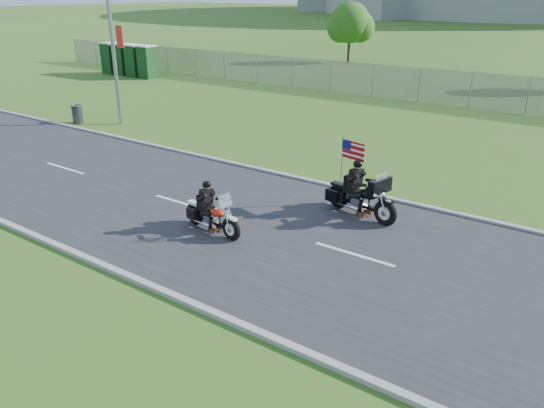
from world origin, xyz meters
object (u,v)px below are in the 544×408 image
Objects in this scene: porta_toilet_d at (111,59)px; motorcycle_follow at (361,198)px; porta_toilet_a at (147,63)px; porta_toilet_b at (135,61)px; porta_toilet_c at (123,60)px; streetlight at (112,3)px; motorcycle_lead at (211,216)px; trash_can at (77,114)px.

porta_toilet_d is 0.92× the size of motorcycle_follow.
porta_toilet_a is 1.00× the size of porta_toilet_b.
porta_toilet_d is at bearing 166.34° from motorcycle_follow.
porta_toilet_d is (-1.40, 0.00, 0.00)m from porta_toilet_c.
streetlight is 15.39m from porta_toilet_a.
porta_toilet_c is 0.92× the size of motorcycle_follow.
porta_toilet_a is 1.06× the size of motorcycle_lead.
porta_toilet_c is 1.40m from porta_toilet_d.
porta_toilet_a is at bearing 123.72° from trash_can.
porta_toilet_b is at bearing 136.65° from streetlight.
porta_toilet_a is 1.40m from porta_toilet_b.
motorcycle_follow is at bearing -29.02° from porta_toilet_b.
porta_toilet_c is at bearing 152.33° from motorcycle_lead.
porta_toilet_a is at bearing 0.00° from porta_toilet_d.
porta_toilet_c is at bearing 180.00° from porta_toilet_b.
porta_toilet_a reaches higher than motorcycle_follow.
trash_can is at bearing -56.28° from porta_toilet_a.
trash_can is (8.08, -12.11, -0.72)m from porta_toilet_a.
porta_toilet_c is (-12.82, 10.78, -4.49)m from streetlight.
trash_can is at bearing -44.60° from porta_toilet_d.
porta_toilet_a is 1.00× the size of porta_toilet_c.
porta_toilet_a is at bearing 0.00° from porta_toilet_b.
motorcycle_follow is at bearing 57.78° from motorcycle_lead.
porta_toilet_b is (-1.40, 0.00, 0.00)m from porta_toilet_a.
porta_toilet_a is 28.54m from motorcycle_lead.
motorcycle_lead is at bearing -117.39° from motorcycle_follow.
streetlight reaches higher than porta_toilet_c.
streetlight is 4.35× the size of porta_toilet_b.
streetlight reaches higher than porta_toilet_b.
porta_toilet_b is 2.80m from porta_toilet_d.
motorcycle_lead is at bearing -35.81° from porta_toilet_c.
streetlight is 11.52× the size of trash_can.
motorcycle_follow reaches higher than trash_can.
motorcycle_lead is at bearing -39.10° from porta_toilet_a.
porta_toilet_b is at bearing 128.06° from trash_can.
trash_can is at bearing -48.06° from porta_toilet_c.
porta_toilet_c reaches higher than motorcycle_lead.
porta_toilet_b is 2.65× the size of trash_can.
motorcycle_follow is (26.39, -14.64, -0.57)m from porta_toilet_b.
porta_toilet_c is (-2.80, 0.00, 0.00)m from porta_toilet_a.
porta_toilet_c is at bearing 165.19° from motorcycle_follow.
porta_toilet_d is 2.65× the size of trash_can.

